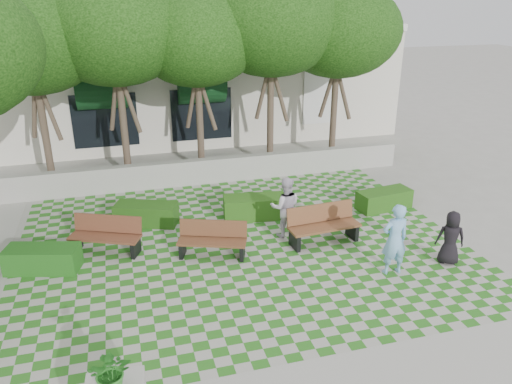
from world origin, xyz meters
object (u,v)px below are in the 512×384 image
object	(u,v)px
bench_mid	(213,240)
bench_west	(106,236)
bench_east	(323,225)
person_dark	(451,238)
hedge_midleft	(146,214)
hedge_west	(43,259)
hedge_midright	(256,207)
person_blue	(395,239)
hedge_east	(384,200)
person_white	(285,207)

from	to	relation	value
bench_mid	bench_west	size ratio (longest dim) A/B	0.96
bench_east	person_dark	bearing A→B (deg)	-40.92
bench_mid	hedge_midleft	bearing A→B (deg)	142.42
bench_west	hedge_west	distance (m)	1.66
person_dark	bench_east	bearing A→B (deg)	-10.69
bench_west	person_dark	distance (m)	9.02
bench_mid	hedge_midright	size ratio (longest dim) A/B	0.96
bench_east	person_blue	world-z (taller)	person_blue
hedge_midright	person_blue	xyz separation A→B (m)	(2.39, -4.07, 0.59)
hedge_midleft	bench_mid	bearing A→B (deg)	-57.74
bench_mid	hedge_east	size ratio (longest dim) A/B	1.07
hedge_east	hedge_west	size ratio (longest dim) A/B	0.98
person_dark	bench_mid	bearing A→B (deg)	6.38
bench_mid	hedge_west	bearing A→B (deg)	-165.53
bench_mid	hedge_west	distance (m)	4.29
hedge_midright	hedge_midleft	distance (m)	3.33
bench_mid	bench_west	distance (m)	2.88
bench_west	hedge_midright	world-z (taller)	bench_west
person_white	bench_mid	bearing A→B (deg)	28.21
person_white	hedge_west	bearing A→B (deg)	14.79
bench_mid	person_white	xyz separation A→B (m)	(2.22, 0.59, 0.43)
hedge_east	person_dark	world-z (taller)	person_dark
hedge_midleft	hedge_west	world-z (taller)	hedge_midleft
person_white	hedge_midleft	bearing A→B (deg)	-12.98
person_dark	person_white	xyz separation A→B (m)	(-3.57, 2.61, 0.17)
hedge_west	person_blue	world-z (taller)	person_blue
bench_east	hedge_midright	bearing A→B (deg)	118.94
hedge_east	person_blue	xyz separation A→B (m)	(-1.78, -3.61, 0.62)
bench_west	person_white	size ratio (longest dim) A/B	1.12
hedge_west	bench_west	bearing A→B (deg)	19.81
hedge_midleft	person_blue	xyz separation A→B (m)	(5.69, -4.52, 0.61)
hedge_west	person_white	xyz separation A→B (m)	(6.48, 0.17, 0.57)
hedge_west	person_dark	size ratio (longest dim) A/B	1.25
bench_mid	bench_east	bearing A→B (deg)	19.08
hedge_midleft	person_blue	bearing A→B (deg)	-38.47
bench_east	hedge_west	bearing A→B (deg)	171.61
bench_mid	hedge_east	world-z (taller)	bench_mid
person_blue	person_white	world-z (taller)	person_blue
person_blue	person_white	distance (m)	3.28
bench_east	person_white	bearing A→B (deg)	139.46
bench_mid	hedge_midright	xyz separation A→B (m)	(1.75, 2.01, -0.11)
person_blue	bench_east	bearing A→B (deg)	-61.64
bench_east	hedge_west	size ratio (longest dim) A/B	1.15
person_dark	person_white	world-z (taller)	person_white
hedge_west	person_blue	xyz separation A→B (m)	(8.40, -2.49, 0.62)
bench_west	hedge_west	xyz separation A→B (m)	(-1.55, -0.56, -0.16)
hedge_midleft	person_dark	distance (m)	8.60
bench_east	bench_west	xyz separation A→B (m)	(-5.83, 1.04, -0.03)
hedge_west	person_dark	distance (m)	10.35
bench_east	hedge_east	size ratio (longest dim) A/B	1.17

